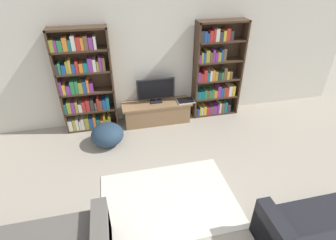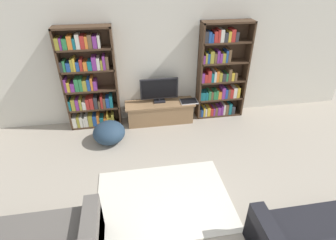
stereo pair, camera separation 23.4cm
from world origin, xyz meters
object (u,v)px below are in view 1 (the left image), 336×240
object	(u,v)px
couch_right_sofa	(335,235)
beanbag_ottoman	(107,135)
laptop	(185,101)
tv_stand	(157,112)
bookshelf_right	(215,73)
television	(156,90)
bookshelf_left	(84,84)

from	to	relation	value
couch_right_sofa	beanbag_ottoman	size ratio (longest dim) A/B	2.71
laptop	beanbag_ottoman	size ratio (longest dim) A/B	0.59
couch_right_sofa	beanbag_ottoman	bearing A→B (deg)	132.57
tv_stand	laptop	bearing A→B (deg)	-5.38
tv_stand	laptop	size ratio (longest dim) A/B	4.05
bookshelf_right	television	bearing A→B (deg)	-177.72
bookshelf_left	television	bearing A→B (deg)	-2.06
couch_right_sofa	television	bearing A→B (deg)	113.62
beanbag_ottoman	television	bearing A→B (deg)	30.95
tv_stand	television	bearing A→B (deg)	90.00
couch_right_sofa	bookshelf_right	bearing A→B (deg)	93.17
television	couch_right_sofa	size ratio (longest dim) A/B	0.48
television	laptop	size ratio (longest dim) A/B	2.19
bookshelf_right	laptop	size ratio (longest dim) A/B	5.69
bookshelf_left	television	size ratio (longest dim) A/B	2.59
tv_stand	couch_right_sofa	size ratio (longest dim) A/B	0.88
couch_right_sofa	beanbag_ottoman	world-z (taller)	couch_right_sofa
bookshelf_left	couch_right_sofa	bearing A→B (deg)	-50.34
tv_stand	laptop	world-z (taller)	laptop
bookshelf_right	couch_right_sofa	distance (m)	3.56
television	bookshelf_right	bearing A→B (deg)	2.28
beanbag_ottoman	bookshelf_right	bearing A→B (deg)	16.23
tv_stand	television	world-z (taller)	television
bookshelf_right	laptop	bearing A→B (deg)	-166.67
laptop	couch_right_sofa	size ratio (longest dim) A/B	0.22
television	laptop	xyz separation A→B (m)	(0.61, -0.11, -0.26)
bookshelf_right	beanbag_ottoman	world-z (taller)	bookshelf_right
bookshelf_left	couch_right_sofa	xyz separation A→B (m)	(2.89, -3.48, -0.72)
bookshelf_right	tv_stand	world-z (taller)	bookshelf_right
bookshelf_left	laptop	bearing A→B (deg)	-4.64
bookshelf_right	tv_stand	size ratio (longest dim) A/B	1.40
couch_right_sofa	bookshelf_left	bearing A→B (deg)	129.66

